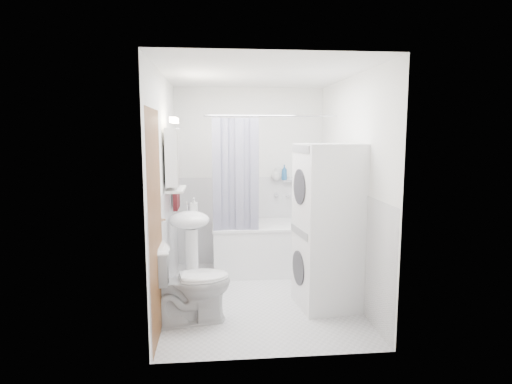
{
  "coord_description": "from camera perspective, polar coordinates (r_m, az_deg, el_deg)",
  "views": [
    {
      "loc": [
        -0.47,
        -4.5,
        1.79
      ],
      "look_at": [
        -0.02,
        0.15,
        1.15
      ],
      "focal_mm": 30.0,
      "sensor_mm": 36.0,
      "label": 1
    }
  ],
  "objects": [
    {
      "name": "shower_caddy",
      "position": [
        5.87,
        4.7,
        1.5
      ],
      "size": [
        0.22,
        0.06,
        0.02
      ],
      "primitive_type": "cube",
      "color": "silver",
      "rests_on": "room_walls"
    },
    {
      "name": "door",
      "position": [
        4.06,
        -12.2,
        -3.64
      ],
      "size": [
        0.05,
        2.0,
        2.0
      ],
      "color": "brown",
      "rests_on": "ground"
    },
    {
      "name": "toilet",
      "position": [
        4.2,
        -8.77,
        -11.91
      ],
      "size": [
        0.85,
        0.57,
        0.77
      ],
      "primitive_type": "imported",
      "rotation": [
        0.0,
        0.0,
        1.75
      ],
      "color": "white",
      "rests_on": "ground"
    },
    {
      "name": "room_walls",
      "position": [
        4.53,
        0.47,
        3.94
      ],
      "size": [
        2.6,
        2.6,
        2.6
      ],
      "color": "white",
      "rests_on": "ground"
    },
    {
      "name": "sink",
      "position": [
        4.79,
        -8.79,
        -5.43
      ],
      "size": [
        0.44,
        0.37,
        1.04
      ],
      "color": "white",
      "rests_on": "ground"
    },
    {
      "name": "bathtub",
      "position": [
        5.66,
        2.68,
        -6.98
      ],
      "size": [
        1.65,
        0.78,
        0.63
      ],
      "color": "white",
      "rests_on": "ground"
    },
    {
      "name": "curtain_rod",
      "position": [
        5.15,
        3.33,
        10.11
      ],
      "size": [
        1.83,
        0.02,
        0.02
      ],
      "primitive_type": "cylinder",
      "rotation": [
        0.0,
        1.57,
        0.0
      ],
      "color": "silver",
      "rests_on": "room_walls"
    },
    {
      "name": "shelf_bottle",
      "position": [
        4.5,
        -10.8,
        0.72
      ],
      "size": [
        0.07,
        0.18,
        0.07
      ],
      "primitive_type": "imported",
      "color": "gray",
      "rests_on": "shelf"
    },
    {
      "name": "shelf",
      "position": [
        4.66,
        -10.62,
        0.36
      ],
      "size": [
        0.18,
        0.54,
        0.02
      ],
      "primitive_type": "cube",
      "color": "silver",
      "rests_on": "room_walls"
    },
    {
      "name": "shelf_cup",
      "position": [
        4.77,
        -10.51,
        1.3
      ],
      "size": [
        0.1,
        0.09,
        0.1
      ],
      "primitive_type": "imported",
      "color": "gray",
      "rests_on": "shelf"
    },
    {
      "name": "medicine_cabinet",
      "position": [
        4.63,
        -10.92,
        4.85
      ],
      "size": [
        0.13,
        0.5,
        0.71
      ],
      "color": "white",
      "rests_on": "room_walls"
    },
    {
      "name": "soap_pump",
      "position": [
        4.83,
        -8.26,
        -2.32
      ],
      "size": [
        0.08,
        0.17,
        0.08
      ],
      "primitive_type": "imported",
      "color": "gray",
      "rests_on": "sink"
    },
    {
      "name": "wainscot",
      "position": [
        4.96,
        0.1,
        -6.1
      ],
      "size": [
        1.98,
        2.58,
        2.58
      ],
      "color": "white",
      "rests_on": "ground"
    },
    {
      "name": "tub_spout",
      "position": [
        5.89,
        4.19,
        -0.44
      ],
      "size": [
        0.04,
        0.12,
        0.04
      ],
      "primitive_type": "cylinder",
      "rotation": [
        1.57,
        0.0,
        0.0
      ],
      "color": "silver",
      "rests_on": "room_walls"
    },
    {
      "name": "shampoo_b",
      "position": [
        5.85,
        3.79,
        1.99
      ],
      "size": [
        0.08,
        0.21,
        0.08
      ],
      "primitive_type": "imported",
      "color": "#255E96",
      "rests_on": "shower_caddy"
    },
    {
      "name": "towel",
      "position": [
        5.22,
        -10.64,
        2.82
      ],
      "size": [
        0.07,
        0.38,
        0.91
      ],
      "color": "#541725",
      "rests_on": "room_walls"
    },
    {
      "name": "shampoo_a",
      "position": [
        5.83,
        2.62,
        2.23
      ],
      "size": [
        0.13,
        0.17,
        0.13
      ],
      "primitive_type": "imported",
      "color": "gray",
      "rests_on": "shower_caddy"
    },
    {
      "name": "shower_curtain",
      "position": [
        5.12,
        -2.73,
        1.72
      ],
      "size": [
        0.55,
        0.02,
        1.45
      ],
      "color": "#131240",
      "rests_on": "curtain_rod"
    },
    {
      "name": "washer_dryer",
      "position": [
        4.46,
        9.57,
        -4.55
      ],
      "size": [
        0.67,
        0.66,
        1.69
      ],
      "rotation": [
        0.0,
        0.0,
        0.12
      ],
      "color": "white",
      "rests_on": "ground"
    },
    {
      "name": "floor",
      "position": [
        4.87,
        0.45,
        -13.8
      ],
      "size": [
        2.6,
        2.6,
        0.0
      ],
      "primitive_type": "plane",
      "color": "silver",
      "rests_on": "ground"
    }
  ]
}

